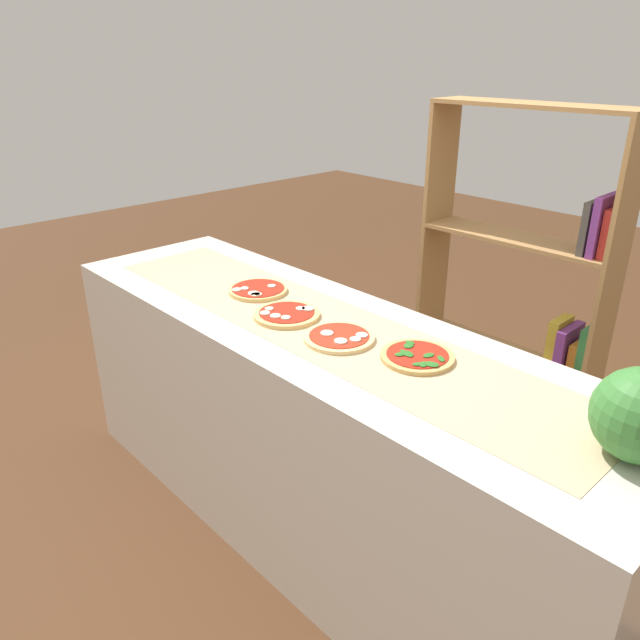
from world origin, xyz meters
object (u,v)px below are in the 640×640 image
(pizza_spinach_3, at_px, (417,356))
(bookshelf, at_px, (528,313))
(pizza_mozzarella_0, at_px, (258,290))
(pizza_mozzarella_2, at_px, (339,337))
(pizza_mozzarella_1, at_px, (287,314))

(pizza_spinach_3, xyz_separation_m, bookshelf, (-0.12, 0.96, -0.16))
(pizza_mozzarella_0, bearing_deg, pizza_spinach_3, 0.78)
(pizza_mozzarella_2, relative_size, bookshelf, 0.15)
(pizza_spinach_3, bearing_deg, bookshelf, 97.06)
(pizza_mozzarella_1, xyz_separation_m, pizza_spinach_3, (0.56, 0.09, -0.00))
(pizza_mozzarella_0, relative_size, bookshelf, 0.15)
(pizza_mozzarella_0, relative_size, pizza_spinach_3, 1.01)
(pizza_mozzarella_0, distance_m, pizza_mozzarella_1, 0.29)
(pizza_mozzarella_1, bearing_deg, bookshelf, 67.03)
(pizza_mozzarella_1, height_order, bookshelf, bookshelf)
(pizza_mozzarella_2, xyz_separation_m, pizza_spinach_3, (0.28, 0.08, 0.00))
(pizza_spinach_3, relative_size, bookshelf, 0.14)
(pizza_mozzarella_2, distance_m, pizza_spinach_3, 0.29)
(bookshelf, bearing_deg, pizza_mozzarella_1, -112.97)
(pizza_mozzarella_0, height_order, bookshelf, bookshelf)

